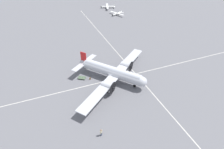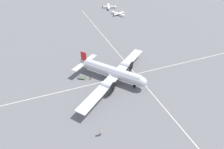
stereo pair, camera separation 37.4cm
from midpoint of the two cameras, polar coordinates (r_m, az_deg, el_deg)
ground_plane at (r=43.21m, az=0.25°, el=-1.64°), size 300.00×300.00×0.00m
apron_line_eastwest at (r=43.16m, az=0.28°, el=-1.68°), size 120.00×0.16×0.01m
apron_line_northsouth at (r=45.53m, az=7.94°, el=0.20°), size 0.16×120.00×0.01m
airliner_main at (r=41.63m, az=0.70°, el=0.81°), size 23.16×20.25×5.39m
crew_foreground at (r=31.38m, az=-3.53°, el=-18.20°), size 0.51×0.33×1.62m
suitcase_near_door at (r=43.39m, az=-6.91°, el=-1.28°), size 0.36×0.13×0.62m
baggage_cart at (r=44.01m, az=-9.54°, el=-0.97°), size 2.18×1.99×0.56m
light_aircraft_distant at (r=100.26m, az=-0.92°, el=21.29°), size 7.72×10.07×1.98m
light_aircraft_taxiing at (r=88.70m, az=2.14°, el=19.25°), size 6.63×8.59×1.76m
traffic_cone at (r=39.47m, az=-5.38°, el=-5.66°), size 0.43×0.43×0.56m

